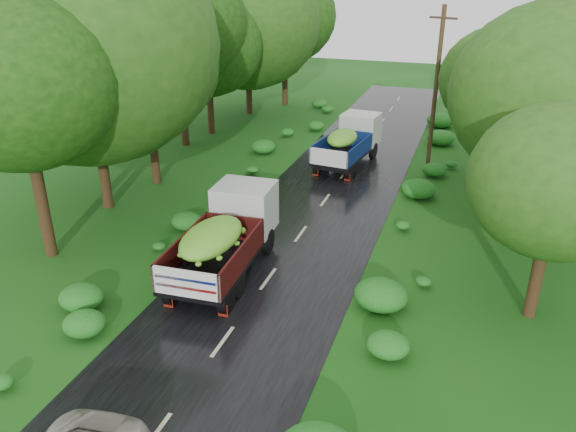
% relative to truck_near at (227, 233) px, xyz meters
% --- Properties ---
extents(road, '(6.50, 80.00, 0.02)m').
position_rel_truck_near_xyz_m(road, '(1.67, -3.16, -1.54)').
color(road, black).
rests_on(road, ground).
extents(road_lines, '(0.12, 69.60, 0.00)m').
position_rel_truck_near_xyz_m(road_lines, '(1.67, -2.16, -1.53)').
color(road_lines, '#BFB78C').
rests_on(road_lines, road).
extents(truck_near, '(2.62, 6.63, 2.74)m').
position_rel_truck_near_xyz_m(truck_near, '(0.00, 0.00, 0.00)').
color(truck_near, black).
rests_on(truck_near, ground).
extents(truck_far, '(2.85, 6.30, 2.56)m').
position_rel_truck_near_xyz_m(truck_far, '(1.52, 13.62, -0.11)').
color(truck_far, black).
rests_on(truck_far, ground).
extents(utility_pole, '(1.46, 0.71, 8.79)m').
position_rel_truck_near_xyz_m(utility_pole, '(5.93, 14.37, 2.97)').
color(utility_pole, '#382616').
rests_on(utility_pole, ground).
extents(trees_left, '(6.42, 31.78, 9.71)m').
position_rel_truck_near_xyz_m(trees_left, '(-8.12, 13.16, 5.29)').
color(trees_left, black).
rests_on(trees_left, ground).
extents(trees_right, '(7.42, 25.12, 7.82)m').
position_rel_truck_near_xyz_m(trees_right, '(11.05, 11.61, 4.00)').
color(trees_right, black).
rests_on(trees_right, ground).
extents(shrubs, '(11.90, 44.00, 0.70)m').
position_rel_truck_near_xyz_m(shrubs, '(1.67, 5.84, -1.20)').
color(shrubs, '#165E19').
rests_on(shrubs, ground).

